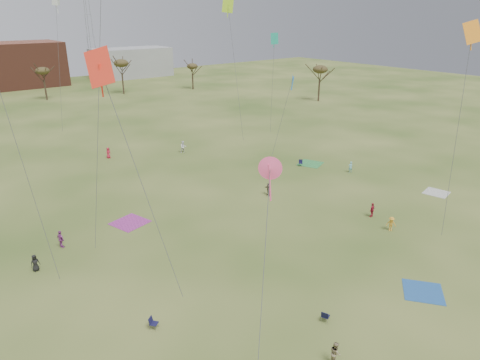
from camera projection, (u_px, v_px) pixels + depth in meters
ground at (338, 291)px, 33.19m from camera, size 260.00×260.00×0.00m
spectator_fore_a at (372, 210)px, 45.02m from camera, size 0.96×0.53×1.55m
spectator_fore_b at (335, 353)px, 26.15m from camera, size 0.91×0.96×1.57m
spectator_fore_c at (269, 189)px, 50.32m from camera, size 0.82×1.45×1.49m
flyer_mid_a at (35, 263)px, 35.60m from camera, size 0.76×0.54×1.46m
flyer_mid_b at (391, 224)px, 42.16m from camera, size 1.02×1.07×1.46m
flyer_mid_c at (350, 167)px, 57.46m from camera, size 0.65×0.54×1.51m
spectator_mid_d at (61, 239)px, 39.10m from camera, size 0.63×1.05×1.67m
spectator_mid_e at (183, 147)px, 65.46m from camera, size 1.01×0.86×1.83m
flyer_far_b at (108, 153)px, 63.11m from camera, size 0.91×0.77×1.59m
blanket_blue at (423, 292)px, 33.15m from camera, size 4.01×4.01×0.03m
blanket_cream at (436, 193)px, 51.24m from camera, size 3.07×3.07×0.03m
blanket_plum at (130, 223)px, 44.00m from camera, size 3.85×3.85×0.03m
blanket_olive at (310, 164)px, 60.99m from camera, size 3.99×3.99×0.03m
camp_chair_left at (154, 325)px, 29.23m from camera, size 0.73×0.74×0.87m
camp_chair_center at (325, 318)px, 29.92m from camera, size 0.70×0.67×0.87m
camp_chair_right at (301, 164)px, 60.04m from camera, size 0.74×0.74×0.87m
kites_aloft at (118, 8)px, 44.81m from camera, size 54.86×66.16×25.16m
tree_line at (18, 81)px, 86.51m from camera, size 117.44×49.32×8.91m
building_brick at (12, 65)px, 121.21m from camera, size 26.00×16.00×12.00m
building_grey at (132, 63)px, 140.71m from camera, size 24.00×12.00×9.00m
radio_tower at (87, 14)px, 134.65m from camera, size 1.51×1.72×41.00m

